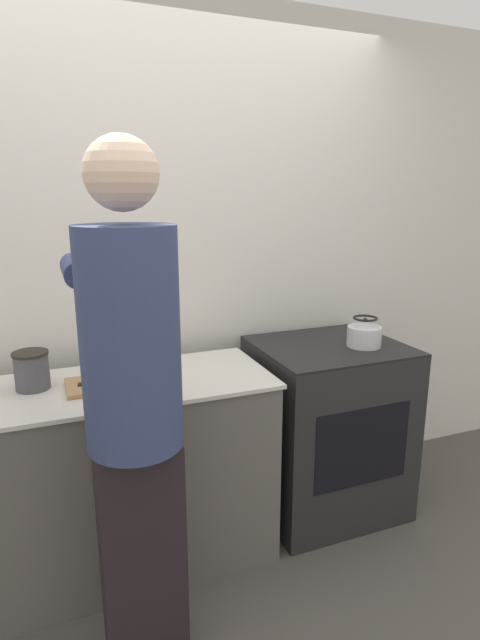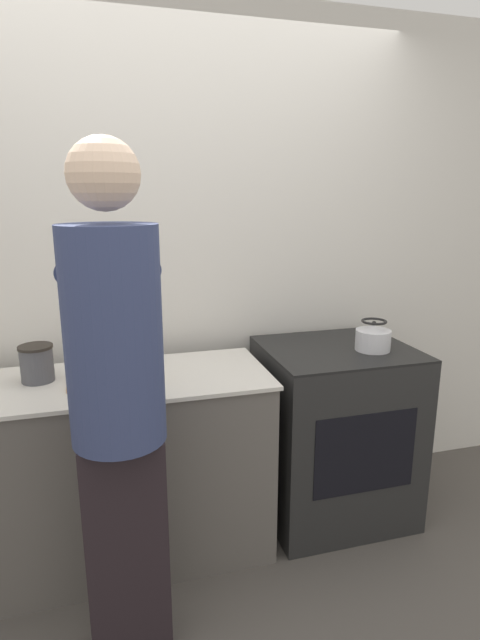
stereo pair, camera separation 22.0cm
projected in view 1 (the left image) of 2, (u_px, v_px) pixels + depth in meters
The scene contains 9 objects.
ground_plane at pixel (204, 582), 2.21m from camera, with size 12.00×12.00×0.00m, color #4C4742.
wall_back at pixel (157, 269), 2.54m from camera, with size 8.00×0.05×2.60m.
counter at pixel (98, 480), 2.21m from camera, with size 1.56×0.58×0.88m.
oven at pixel (327, 427), 2.68m from camera, with size 0.74×0.65×0.92m.
person at pixel (133, 400), 1.63m from camera, with size 0.36×0.60×1.84m.
cutting_board at pixel (114, 382), 2.13m from camera, with size 0.39×0.22×0.02m.
knife at pixel (104, 383), 2.09m from camera, with size 0.23×0.07×0.01m.
kettle at pixel (364, 334), 2.53m from camera, with size 0.17×0.17×0.15m.
canister_jar at pixel (32, 370), 2.06m from camera, with size 0.14×0.14×0.16m.
Camera 1 is at (-0.54, -1.79, 1.66)m, focal length 28.00 mm.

